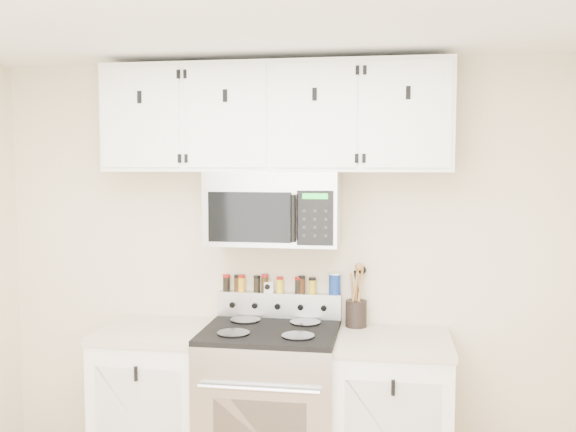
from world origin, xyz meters
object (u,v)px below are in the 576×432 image
object	(u,v)px
range	(271,407)
utensil_crock	(356,311)
microwave	(274,208)
salt_canister	(335,284)

from	to	relation	value
range	utensil_crock	size ratio (longest dim) A/B	3.01
utensil_crock	range	bearing A→B (deg)	-153.83
microwave	salt_canister	size ratio (longest dim) A/B	5.88
range	utensil_crock	bearing A→B (deg)	26.17
range	microwave	world-z (taller)	microwave
salt_canister	utensil_crock	bearing A→B (deg)	-20.71
microwave	utensil_crock	distance (m)	0.78
utensil_crock	salt_canister	bearing A→B (deg)	159.29
microwave	range	bearing A→B (deg)	-90.23
range	utensil_crock	world-z (taller)	utensil_crock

